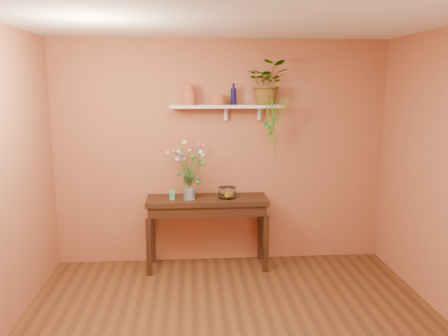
# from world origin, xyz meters

# --- Properties ---
(room) EXTENTS (4.04, 4.04, 2.70)m
(room) POSITION_xyz_m (0.00, 0.00, 1.35)
(room) COLOR brown
(room) RESTS_ON ground
(sideboard) EXTENTS (1.41, 0.45, 0.86)m
(sideboard) POSITION_xyz_m (-0.19, 1.75, 0.73)
(sideboard) COLOR #362012
(sideboard) RESTS_ON ground
(wall_shelf) EXTENTS (1.30, 0.24, 0.19)m
(wall_shelf) POSITION_xyz_m (0.06, 1.87, 1.92)
(wall_shelf) COLOR white
(wall_shelf) RESTS_ON room
(terracotta_jug) EXTENTS (0.16, 0.16, 0.25)m
(terracotta_jug) POSITION_xyz_m (-0.38, 1.85, 2.06)
(terracotta_jug) COLOR #B65D38
(terracotta_jug) RESTS_ON wall_shelf
(terracotta_pot) EXTENTS (0.21, 0.21, 0.11)m
(terracotta_pot) POSITION_xyz_m (-0.05, 1.87, 1.99)
(terracotta_pot) COLOR #B65D38
(terracotta_pot) RESTS_ON wall_shelf
(blue_bottle) EXTENTS (0.09, 0.09, 0.25)m
(blue_bottle) POSITION_xyz_m (0.14, 1.89, 2.04)
(blue_bottle) COLOR #0F0C3F
(blue_bottle) RESTS_ON wall_shelf
(spider_plant) EXTENTS (0.52, 0.47, 0.51)m
(spider_plant) POSITION_xyz_m (0.53, 1.87, 2.19)
(spider_plant) COLOR #277926
(spider_plant) RESTS_ON wall_shelf
(plant_fronds) EXTENTS (0.31, 0.31, 0.68)m
(plant_fronds) POSITION_xyz_m (0.55, 1.72, 1.74)
(plant_fronds) COLOR #277926
(plant_fronds) RESTS_ON wall_shelf
(glass_vase) EXTENTS (0.13, 0.13, 0.27)m
(glass_vase) POSITION_xyz_m (-0.39, 1.70, 0.97)
(glass_vase) COLOR white
(glass_vase) RESTS_ON sideboard
(bouquet) EXTENTS (0.45, 0.47, 0.52)m
(bouquet) POSITION_xyz_m (-0.39, 1.72, 1.32)
(bouquet) COLOR #386B28
(bouquet) RESTS_ON glass_vase
(glass_bowl) EXTENTS (0.21, 0.21, 0.12)m
(glass_bowl) POSITION_xyz_m (0.05, 1.73, 0.92)
(glass_bowl) COLOR white
(glass_bowl) RESTS_ON sideboard
(lemon) EXTENTS (0.08, 0.08, 0.08)m
(lemon) POSITION_xyz_m (0.06, 1.72, 0.90)
(lemon) COLOR gold
(lemon) RESTS_ON glass_bowl
(carton) EXTENTS (0.07, 0.05, 0.12)m
(carton) POSITION_xyz_m (-0.59, 1.68, 0.92)
(carton) COLOR teal
(carton) RESTS_ON sideboard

